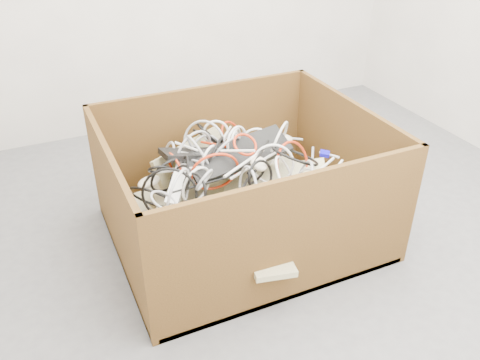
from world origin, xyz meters
name	(u,v)px	position (x,y,z in m)	size (l,w,h in m)	color
ground	(298,226)	(0.00, 0.00, 0.00)	(3.00, 3.00, 0.00)	#515154
cardboard_box	(239,209)	(-0.30, 0.07, 0.15)	(1.19, 1.00, 0.61)	#3C280F
keyboard_pile	(244,188)	(-0.28, 0.05, 0.28)	(0.92, 1.01, 0.42)	beige
mice_scatter	(236,177)	(-0.32, 0.04, 0.35)	(0.88, 0.68, 0.24)	beige
power_strip_left	(179,180)	(-0.58, 0.07, 0.38)	(0.31, 0.06, 0.04)	silver
power_strip_right	(209,222)	(-0.55, -0.20, 0.33)	(0.26, 0.05, 0.04)	silver
vga_plug	(325,154)	(0.16, 0.05, 0.36)	(0.04, 0.04, 0.02)	#130ED5
cable_tangle	(224,169)	(-0.38, 0.05, 0.40)	(1.02, 0.84, 0.38)	black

